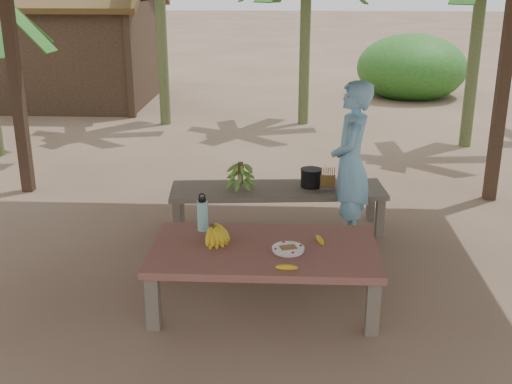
# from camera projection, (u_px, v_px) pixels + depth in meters

# --- Properties ---
(ground) EXTENTS (80.00, 80.00, 0.00)m
(ground) POSITION_uv_depth(u_px,v_px,m) (240.00, 281.00, 5.62)
(ground) COLOR brown
(ground) RESTS_ON ground
(work_table) EXTENTS (1.81, 1.01, 0.50)m
(work_table) POSITION_uv_depth(u_px,v_px,m) (264.00, 255.00, 5.10)
(work_table) COLOR brown
(work_table) RESTS_ON ground
(bench) EXTENTS (2.24, 0.79, 0.45)m
(bench) POSITION_uv_depth(u_px,v_px,m) (278.00, 193.00, 6.63)
(bench) COLOR brown
(bench) RESTS_ON ground
(ripe_banana_bunch) EXTENTS (0.33, 0.31, 0.17)m
(ripe_banana_bunch) POSITION_uv_depth(u_px,v_px,m) (212.00, 233.00, 5.15)
(ripe_banana_bunch) COLOR yellow
(ripe_banana_bunch) RESTS_ON work_table
(plate) EXTENTS (0.25, 0.25, 0.04)m
(plate) POSITION_uv_depth(u_px,v_px,m) (288.00, 249.00, 5.00)
(plate) COLOR white
(plate) RESTS_ON work_table
(loose_banana_front) EXTENTS (0.18, 0.09, 0.04)m
(loose_banana_front) POSITION_uv_depth(u_px,v_px,m) (287.00, 267.00, 4.69)
(loose_banana_front) COLOR yellow
(loose_banana_front) RESTS_ON work_table
(loose_banana_side) EXTENTS (0.09, 0.15, 0.04)m
(loose_banana_side) POSITION_uv_depth(u_px,v_px,m) (320.00, 240.00, 5.16)
(loose_banana_side) COLOR yellow
(loose_banana_side) RESTS_ON work_table
(water_flask) EXTENTS (0.09, 0.09, 0.33)m
(water_flask) POSITION_uv_depth(u_px,v_px,m) (203.00, 215.00, 5.37)
(water_flask) COLOR #3BB8B5
(water_flask) RESTS_ON work_table
(green_banana_stalk) EXTENTS (0.28, 0.28, 0.29)m
(green_banana_stalk) POSITION_uv_depth(u_px,v_px,m) (240.00, 175.00, 6.56)
(green_banana_stalk) COLOR #598C2D
(green_banana_stalk) RESTS_ON bench
(cooking_pot) EXTENTS (0.22, 0.22, 0.18)m
(cooking_pot) POSITION_uv_depth(u_px,v_px,m) (311.00, 178.00, 6.64)
(cooking_pot) COLOR black
(cooking_pot) RESTS_ON bench
(skewer_rack) EXTENTS (0.19, 0.10, 0.24)m
(skewer_rack) POSITION_uv_depth(u_px,v_px,m) (328.00, 178.00, 6.55)
(skewer_rack) COLOR #A57F47
(skewer_rack) RESTS_ON bench
(woman) EXTENTS (0.47, 0.64, 1.61)m
(woman) POSITION_uv_depth(u_px,v_px,m) (351.00, 164.00, 6.21)
(woman) COLOR #75B9DE
(woman) RESTS_ON ground
(hut) EXTENTS (4.40, 3.43, 2.85)m
(hut) POSITION_uv_depth(u_px,v_px,m) (50.00, 47.00, 13.04)
(hut) COLOR black
(hut) RESTS_ON ground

